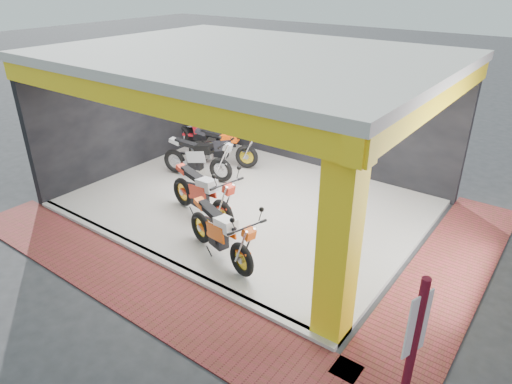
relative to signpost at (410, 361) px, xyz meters
The scene contains 17 objects.
ground 5.79m from the signpost, 159.61° to the left, with size 80.00×80.00×0.00m, color #2D2D30.
showroom_floor 6.72m from the signpost, 143.09° to the left, with size 8.00×6.00×0.10m, color silver.
showroom_ceiling 6.97m from the signpost, 143.09° to the left, with size 8.40×6.40×0.20m, color beige.
back_wall 8.82m from the signpost, 126.76° to the left, with size 8.20×0.20×3.50m, color black.
left_wall 10.18m from the signpost, 157.09° to the left, with size 0.20×6.20×3.50m, color black.
corner_column 1.98m from the signpost, 141.53° to the left, with size 0.50×0.50×3.50m, color yellow.
header_beam_front 5.70m from the signpost, 169.67° to the left, with size 8.40×0.30×0.40m, color yellow.
header_beam_right 4.59m from the signpost, 107.83° to the left, with size 0.30×6.40×0.40m, color yellow.
floor_kerb 5.52m from the signpost, 169.88° to the left, with size 8.00×0.20×0.10m, color silver.
paver_front 5.45m from the signpost, behind, with size 9.00×1.40×0.03m, color maroon.
paver_right 4.21m from the signpost, 96.83° to the left, with size 1.40×7.00×0.03m, color maroon.
signpost is the anchor object (origin of this frame).
moto_hero 3.87m from the signpost, 157.53° to the left, with size 2.24×0.83×1.37m, color #EF500A, non-canonical shape.
moto_row_a 5.54m from the signpost, 152.73° to the left, with size 2.34×0.87×1.43m, color red, non-canonical shape.
moto_row_b 7.91m from the signpost, 146.09° to the left, with size 2.25×0.83×1.38m, color #A3A6AB, non-canonical shape.
moto_row_c 8.64m from the signpost, 139.74° to the left, with size 2.25×0.83×1.37m, color black, non-canonical shape.
moto_row_d 10.35m from the signpost, 141.33° to the left, with size 2.40×0.89×1.47m, color #B2121B, non-canonical shape.
Camera 1 is at (6.10, -5.95, 5.26)m, focal length 32.00 mm.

